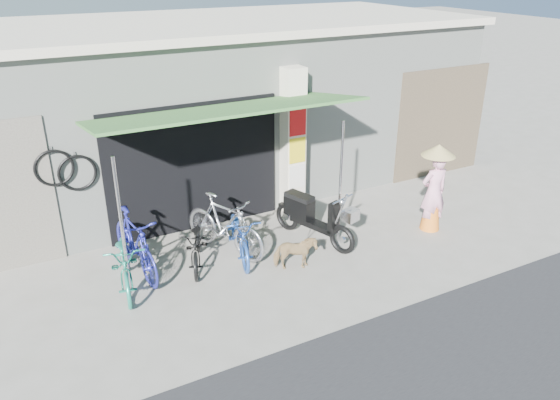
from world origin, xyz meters
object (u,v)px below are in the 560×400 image
moped (312,217)px  nun (434,188)px  bike_black (197,245)px  bike_navy (240,235)px  bike_blue (135,243)px  bike_teal (125,262)px  street_dog (295,253)px  bike_silver (224,225)px

moped → nun: size_ratio=1.06×
bike_black → bike_navy: (0.77, -0.08, 0.04)m
bike_blue → moped: 3.23m
bike_blue → bike_black: 1.04m
bike_teal → street_dog: bike_teal is taller
bike_black → nun: size_ratio=0.86×
bike_blue → street_dog: bike_blue is taller
bike_teal → bike_blue: bike_blue is taller
bike_blue → bike_navy: bike_blue is taller
bike_teal → moped: (3.47, -0.02, 0.03)m
bike_blue → street_dog: size_ratio=2.53×
bike_black → moped: moped is taller
street_dog → moped: 1.12m
bike_silver → nun: (3.93, -1.02, 0.31)m
bike_blue → bike_black: bearing=-20.8°
street_dog → bike_teal: bearing=93.4°
bike_teal → bike_blue: (0.26, 0.38, 0.10)m
bike_blue → bike_teal: bearing=-131.2°
bike_teal → bike_navy: size_ratio=1.05×
moped → street_dog: bearing=-153.9°
bike_navy → moped: bearing=11.2°
bike_teal → street_dog: size_ratio=2.39×
bike_black → moped: (2.21, -0.14, 0.10)m
bike_navy → moped: (1.44, -0.07, 0.06)m
bike_navy → bike_black: bearing=-171.7°
street_dog → nun: size_ratio=0.42×
bike_silver → nun: size_ratio=1.06×
street_dog → bike_black: bearing=77.2°
bike_teal → bike_navy: bike_teal is taller
bike_black → bike_blue: bearing=-172.4°
moped → nun: 2.44m
bike_silver → moped: size_ratio=1.00×
bike_blue → bike_black: size_ratio=1.23×
bike_blue → bike_silver: bearing=-8.9°
bike_teal → bike_navy: 2.03m
nun → bike_blue: bearing=-6.2°
moped → nun: nun is taller
bike_silver → bike_blue: bearing=154.2°
bike_blue → bike_navy: bearing=-17.0°
bike_blue → nun: nun is taller
bike_black → street_dog: 1.69m
bike_black → street_dog: (1.42, -0.91, -0.09)m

